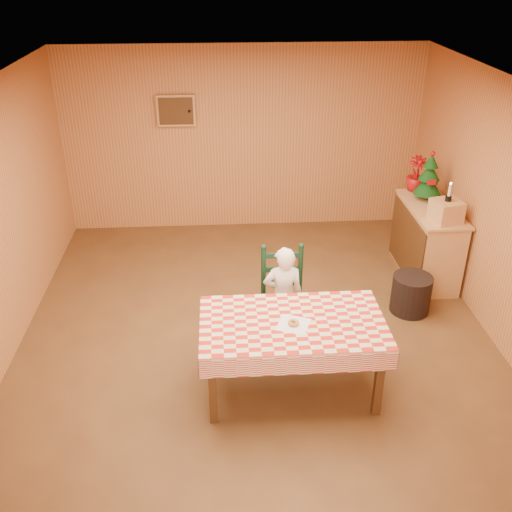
{
  "coord_description": "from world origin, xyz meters",
  "views": [
    {
      "loc": [
        -0.34,
        -4.83,
        3.66
      ],
      "look_at": [
        0.0,
        0.2,
        0.95
      ],
      "focal_mm": 40.0,
      "sensor_mm": 36.0,
      "label": 1
    }
  ],
  "objects_px": {
    "ladder_chair": "(282,299)",
    "storage_bin": "(411,294)",
    "crate": "(446,211)",
    "seated_child": "(283,297)",
    "christmas_tree": "(429,178)",
    "shelf_unit": "(426,242)",
    "dining_table": "(292,329)"
  },
  "relations": [
    {
      "from": "seated_child",
      "to": "crate",
      "type": "relative_size",
      "value": 3.75
    },
    {
      "from": "ladder_chair",
      "to": "storage_bin",
      "type": "bearing_deg",
      "value": 16.23
    },
    {
      "from": "dining_table",
      "to": "shelf_unit",
      "type": "xyz_separation_m",
      "value": [
        1.93,
        2.04,
        -0.22
      ]
    },
    {
      "from": "shelf_unit",
      "to": "dining_table",
      "type": "bearing_deg",
      "value": -133.55
    },
    {
      "from": "dining_table",
      "to": "christmas_tree",
      "type": "xyz_separation_m",
      "value": [
        1.94,
        2.29,
        0.52
      ]
    },
    {
      "from": "christmas_tree",
      "to": "storage_bin",
      "type": "bearing_deg",
      "value": -111.78
    },
    {
      "from": "shelf_unit",
      "to": "crate",
      "type": "relative_size",
      "value": 4.13
    },
    {
      "from": "dining_table",
      "to": "crate",
      "type": "height_order",
      "value": "crate"
    },
    {
      "from": "christmas_tree",
      "to": "storage_bin",
      "type": "relative_size",
      "value": 1.4
    },
    {
      "from": "dining_table",
      "to": "ladder_chair",
      "type": "relative_size",
      "value": 1.53
    },
    {
      "from": "ladder_chair",
      "to": "seated_child",
      "type": "xyz_separation_m",
      "value": [
        -0.0,
        -0.06,
        0.06
      ]
    },
    {
      "from": "ladder_chair",
      "to": "storage_bin",
      "type": "xyz_separation_m",
      "value": [
        1.52,
        0.44,
        -0.28
      ]
    },
    {
      "from": "christmas_tree",
      "to": "shelf_unit",
      "type": "bearing_deg",
      "value": -91.98
    },
    {
      "from": "seated_child",
      "to": "shelf_unit",
      "type": "bearing_deg",
      "value": -145.99
    },
    {
      "from": "dining_table",
      "to": "crate",
      "type": "bearing_deg",
      "value": 40.08
    },
    {
      "from": "christmas_tree",
      "to": "storage_bin",
      "type": "height_order",
      "value": "christmas_tree"
    },
    {
      "from": "seated_child",
      "to": "storage_bin",
      "type": "height_order",
      "value": "seated_child"
    },
    {
      "from": "shelf_unit",
      "to": "christmas_tree",
      "type": "bearing_deg",
      "value": 88.02
    },
    {
      "from": "dining_table",
      "to": "shelf_unit",
      "type": "relative_size",
      "value": 1.34
    },
    {
      "from": "crate",
      "to": "christmas_tree",
      "type": "bearing_deg",
      "value": 90.0
    },
    {
      "from": "ladder_chair",
      "to": "crate",
      "type": "bearing_deg",
      "value": 23.59
    },
    {
      "from": "shelf_unit",
      "to": "storage_bin",
      "type": "height_order",
      "value": "shelf_unit"
    },
    {
      "from": "ladder_chair",
      "to": "storage_bin",
      "type": "height_order",
      "value": "ladder_chair"
    },
    {
      "from": "storage_bin",
      "to": "ladder_chair",
      "type": "bearing_deg",
      "value": -163.77
    },
    {
      "from": "crate",
      "to": "storage_bin",
      "type": "height_order",
      "value": "crate"
    },
    {
      "from": "ladder_chair",
      "to": "seated_child",
      "type": "distance_m",
      "value": 0.08
    },
    {
      "from": "ladder_chair",
      "to": "seated_child",
      "type": "height_order",
      "value": "seated_child"
    },
    {
      "from": "dining_table",
      "to": "crate",
      "type": "relative_size",
      "value": 5.52
    },
    {
      "from": "crate",
      "to": "christmas_tree",
      "type": "xyz_separation_m",
      "value": [
        -0.0,
        0.65,
        0.16
      ]
    },
    {
      "from": "dining_table",
      "to": "storage_bin",
      "type": "height_order",
      "value": "dining_table"
    },
    {
      "from": "shelf_unit",
      "to": "storage_bin",
      "type": "xyz_separation_m",
      "value": [
        -0.41,
        -0.81,
        -0.24
      ]
    },
    {
      "from": "crate",
      "to": "storage_bin",
      "type": "bearing_deg",
      "value": -136.12
    }
  ]
}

